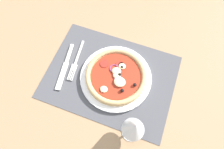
% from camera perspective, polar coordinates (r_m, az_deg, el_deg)
% --- Properties ---
extents(ground_plane, '(1.90, 1.40, 0.02)m').
position_cam_1_polar(ground_plane, '(0.74, -0.48, -1.02)').
color(ground_plane, '#9E7A56').
extents(placemat, '(0.48, 0.35, 0.00)m').
position_cam_1_polar(placemat, '(0.72, -0.49, -0.60)').
color(placemat, '#4C4C51').
rests_on(placemat, ground_plane).
extents(plate, '(0.27, 0.27, 0.01)m').
position_cam_1_polar(plate, '(0.71, 1.07, -1.17)').
color(plate, white).
rests_on(plate, placemat).
extents(pizza, '(0.23, 0.23, 0.03)m').
position_cam_1_polar(pizza, '(0.70, 1.12, -0.64)').
color(pizza, tan).
rests_on(pizza, plate).
extents(fork, '(0.04, 0.18, 0.00)m').
position_cam_1_polar(fork, '(0.76, -10.85, 3.71)').
color(fork, silver).
rests_on(fork, placemat).
extents(knife, '(0.05, 0.20, 0.01)m').
position_cam_1_polar(knife, '(0.76, -13.95, 2.35)').
color(knife, silver).
rests_on(knife, placemat).
extents(wine_glass, '(0.07, 0.07, 0.15)m').
position_cam_1_polar(wine_glass, '(0.57, 6.72, -15.62)').
color(wine_glass, silver).
rests_on(wine_glass, ground_plane).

